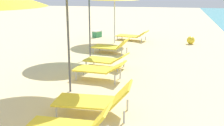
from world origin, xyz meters
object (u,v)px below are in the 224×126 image
object	(u,v)px
cooler_box	(97,34)
lounger_second_shoreside	(71,125)
lounger_farthest_shoreside	(133,35)
lounger_fourth_inland	(107,59)
beach_ball	(191,40)
lounger_fourth_shoreside	(111,46)
lounger_third_inland	(95,99)
lounger_third_shoreside	(100,69)

from	to	relation	value
cooler_box	lounger_second_shoreside	bearing A→B (deg)	-75.95
lounger_farthest_shoreside	lounger_fourth_inland	bearing A→B (deg)	102.66
lounger_second_shoreside	beach_ball	size ratio (longest dim) A/B	3.88
lounger_fourth_shoreside	beach_ball	world-z (taller)	lounger_fourth_shoreside
lounger_third_inland	lounger_farthest_shoreside	size ratio (longest dim) A/B	0.95
lounger_third_shoreside	lounger_farthest_shoreside	xyz separation A→B (m)	(-0.14, 6.26, -0.07)
beach_ball	lounger_third_inland	bearing A→B (deg)	-104.41
lounger_fourth_shoreside	cooler_box	world-z (taller)	lounger_fourth_shoreside
cooler_box	lounger_fourth_inland	bearing A→B (deg)	-70.67
lounger_fourth_inland	beach_ball	distance (m)	5.39
lounger_farthest_shoreside	cooler_box	bearing A→B (deg)	-0.91
lounger_fourth_shoreside	lounger_farthest_shoreside	world-z (taller)	lounger_fourth_shoreside
lounger_fourth_inland	lounger_third_shoreside	bearing A→B (deg)	105.42
cooler_box	lounger_farthest_shoreside	bearing A→B (deg)	-13.52
lounger_third_shoreside	lounger_third_inland	bearing A→B (deg)	107.04
lounger_fourth_shoreside	beach_ball	xyz separation A→B (m)	(3.04, 2.64, -0.10)
cooler_box	beach_ball	size ratio (longest dim) A/B	1.49
lounger_second_shoreside	lounger_third_inland	distance (m)	1.09
cooler_box	beach_ball	bearing A→B (deg)	-10.00
lounger_fourth_shoreside	lounger_farthest_shoreside	size ratio (longest dim) A/B	0.91
lounger_fourth_shoreside	cooler_box	xyz separation A→B (m)	(-1.58, 3.46, -0.11)
lounger_fourth_inland	cooler_box	xyz separation A→B (m)	(-1.92, 5.48, -0.09)
beach_ball	lounger_fourth_inland	bearing A→B (deg)	-120.07
lounger_third_shoreside	lounger_second_shoreside	bearing A→B (deg)	101.23
lounger_farthest_shoreside	cooler_box	distance (m)	1.97
lounger_third_inland	lounger_farthest_shoreside	xyz separation A→B (m)	(-0.64, 8.38, -0.07)
lounger_farthest_shoreside	beach_ball	xyz separation A→B (m)	(2.71, -0.35, -0.07)
lounger_third_shoreside	cooler_box	bearing A→B (deg)	-69.18
lounger_fourth_inland	lounger_farthest_shoreside	size ratio (longest dim) A/B	0.88
lounger_third_shoreside	beach_ball	xyz separation A→B (m)	(2.56, 5.90, -0.13)
lounger_third_inland	lounger_fourth_inland	world-z (taller)	lounger_third_inland
lounger_fourth_inland	lounger_third_inland	bearing A→B (deg)	109.78
lounger_second_shoreside	lounger_farthest_shoreside	bearing A→B (deg)	-88.35
lounger_second_shoreside	beach_ball	distance (m)	9.36
cooler_box	lounger_third_inland	bearing A→B (deg)	-73.83
lounger_fourth_inland	lounger_farthest_shoreside	xyz separation A→B (m)	(-0.00, 5.02, -0.02)
lounger_second_shoreside	cooler_box	xyz separation A→B (m)	(-2.48, 9.93, -0.12)
lounger_fourth_shoreside	cooler_box	bearing A→B (deg)	-57.13
lounger_third_inland	cooler_box	world-z (taller)	lounger_third_inland
lounger_third_shoreside	lounger_fourth_inland	size ratio (longest dim) A/B	0.99
lounger_fourth_shoreside	lounger_fourth_inland	xyz separation A→B (m)	(0.34, -2.03, -0.02)
lounger_second_shoreside	lounger_farthest_shoreside	distance (m)	9.48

